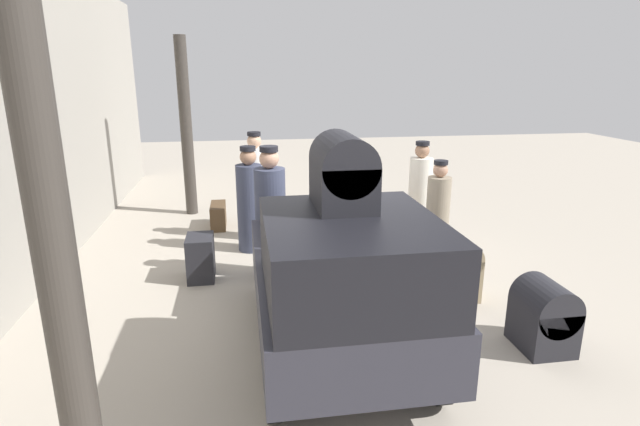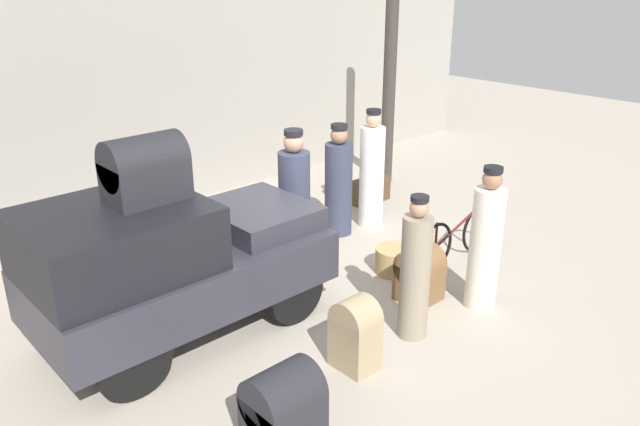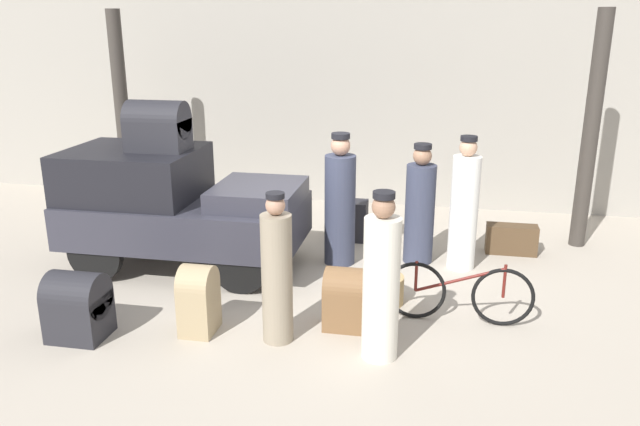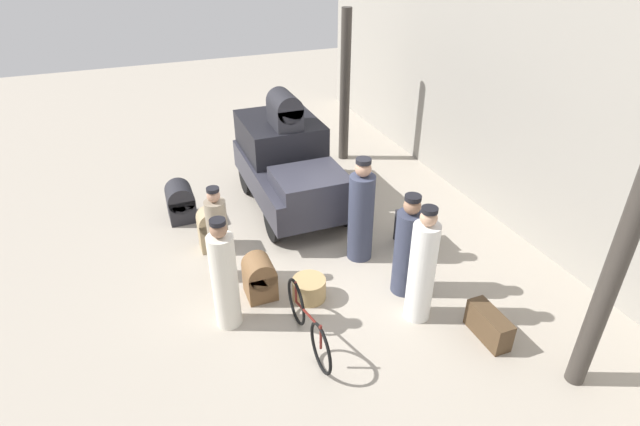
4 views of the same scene
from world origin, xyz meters
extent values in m
plane|color=#A89E8E|center=(0.00, 0.00, 0.00)|extent=(30.00, 30.00, 0.00)
cube|color=gray|center=(0.00, 4.08, 2.25)|extent=(16.00, 0.15, 4.50)
cylinder|color=#38332D|center=(-3.64, 2.33, 1.77)|extent=(0.24, 0.24, 3.54)
cylinder|color=#38332D|center=(3.88, 2.33, 1.77)|extent=(0.24, 0.24, 3.54)
cylinder|color=black|center=(-0.73, 1.09, 0.38)|extent=(0.76, 0.12, 0.76)
cylinder|color=black|center=(-0.73, -0.39, 0.38)|extent=(0.76, 0.12, 0.76)
cylinder|color=black|center=(-2.74, 1.09, 0.38)|extent=(0.76, 0.12, 0.76)
cylinder|color=black|center=(-2.74, -0.39, 0.38)|extent=(0.76, 0.12, 0.76)
cube|color=#2D2D38|center=(-1.74, 0.35, 0.69)|extent=(3.25, 1.63, 0.58)
cube|color=black|center=(-2.47, 0.35, 1.33)|extent=(1.79, 1.50, 0.68)
cube|color=#2D2D38|center=(-0.68, 0.35, 1.12)|extent=(1.14, 1.28, 0.26)
torus|color=black|center=(2.49, -0.68, 0.35)|extent=(0.71, 0.04, 0.71)
torus|color=black|center=(1.51, -0.68, 0.35)|extent=(0.71, 0.04, 0.71)
cylinder|color=#591914|center=(2.00, -0.68, 0.53)|extent=(1.00, 0.04, 0.38)
cylinder|color=#591914|center=(1.51, -0.68, 0.54)|extent=(0.04, 0.04, 0.36)
cylinder|color=#591914|center=(2.49, -0.68, 0.55)|extent=(0.04, 0.04, 0.40)
cylinder|color=tan|center=(1.09, -0.33, 0.17)|extent=(0.53, 0.53, 0.35)
cylinder|color=silver|center=(1.19, -1.63, 0.76)|extent=(0.38, 0.38, 1.52)
sphere|color=#936B51|center=(1.19, -1.63, 1.63)|extent=(0.23, 0.23, 0.23)
cylinder|color=black|center=(1.19, -1.63, 1.75)|extent=(0.22, 0.22, 0.06)
cylinder|color=gray|center=(0.06, -1.49, 0.72)|extent=(0.33, 0.33, 1.44)
sphere|color=tan|center=(0.06, -1.49, 1.54)|extent=(0.21, 0.21, 0.21)
cylinder|color=black|center=(0.06, -1.49, 1.65)|extent=(0.20, 0.20, 0.06)
cylinder|color=#33384C|center=(0.35, 0.89, 0.79)|extent=(0.44, 0.44, 1.58)
sphere|color=tan|center=(0.35, 0.89, 1.71)|extent=(0.27, 0.27, 0.27)
cylinder|color=black|center=(0.35, 0.89, 1.85)|extent=(0.26, 0.26, 0.07)
cylinder|color=white|center=(2.07, 1.03, 0.80)|extent=(0.39, 0.39, 1.61)
sphere|color=tan|center=(2.07, 1.03, 1.73)|extent=(0.24, 0.24, 0.24)
cylinder|color=black|center=(2.07, 1.03, 1.85)|extent=(0.23, 0.23, 0.07)
cylinder|color=#33384C|center=(1.46, 1.16, 0.72)|extent=(0.42, 0.42, 1.43)
sphere|color=#936B51|center=(1.46, 1.16, 1.56)|extent=(0.26, 0.26, 0.26)
cylinder|color=black|center=(1.46, 1.16, 1.70)|extent=(0.25, 0.25, 0.07)
cube|color=#232328|center=(-2.11, -1.85, 0.25)|extent=(0.60, 0.51, 0.51)
cylinder|color=#232328|center=(-2.11, -1.85, 0.51)|extent=(0.60, 0.51, 0.51)
cube|color=#4C3823|center=(2.83, 1.74, 0.22)|extent=(0.74, 0.27, 0.44)
cube|color=#232328|center=(0.36, 1.90, 0.32)|extent=(0.53, 0.37, 0.64)
cube|color=brown|center=(0.75, -1.03, 0.24)|extent=(0.49, 0.46, 0.48)
cylinder|color=brown|center=(0.75, -1.03, 0.48)|extent=(0.49, 0.46, 0.46)
cube|color=#9E8966|center=(-0.85, -1.48, 0.29)|extent=(0.36, 0.45, 0.57)
cylinder|color=#9E8966|center=(-0.85, -1.48, 0.57)|extent=(0.36, 0.45, 0.45)
cube|color=#232328|center=(-2.06, 0.35, 1.88)|extent=(0.79, 0.52, 0.42)
cylinder|color=#232328|center=(-2.06, 0.35, 2.09)|extent=(0.79, 0.52, 0.52)
camera|label=1|loc=(-6.47, 1.27, 2.90)|focal=28.00mm
camera|label=2|loc=(-4.81, -5.26, 3.91)|focal=35.00mm
camera|label=3|loc=(1.68, -7.44, 3.38)|focal=35.00mm
camera|label=4|loc=(6.86, -2.40, 5.19)|focal=28.00mm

